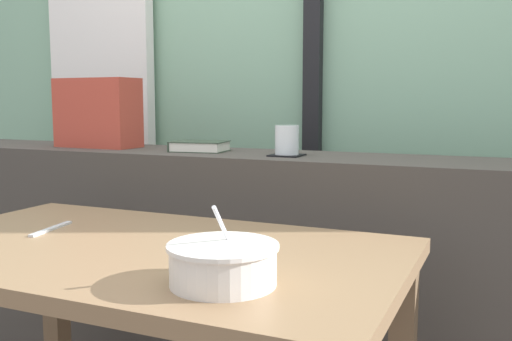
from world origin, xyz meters
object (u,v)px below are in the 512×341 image
Objects in this scene: juice_glass at (287,141)px; coaster_square at (287,155)px; closed_book at (199,146)px; throw_pillow at (98,113)px; fork_utensil at (51,229)px; breakfast_table at (142,294)px; soup_bowl at (223,265)px.

coaster_square is at bearing -104.04° from juice_glass.
throw_pillow is at bearing 179.19° from closed_book.
fork_utensil is at bearing -124.61° from juice_glass.
juice_glass is 0.55× the size of fork_utensil.
coaster_square is at bearing 45.90° from fork_utensil.
throw_pillow reaches higher than fork_utensil.
closed_book is at bearing -0.81° from throw_pillow.
coaster_square reaches higher than breakfast_table.
fork_utensil is (-0.61, 0.22, -0.03)m from soup_bowl.
juice_glass is 0.79m from throw_pillow.
closed_book is at bearing 73.67° from fork_utensil.
juice_glass is 0.29× the size of throw_pillow.
closed_book reaches higher than coaster_square.
breakfast_table is 7.02× the size of fork_utensil.
juice_glass reaches higher than soup_bowl.
juice_glass is at bearing -5.86° from closed_book.
fork_utensil is (0.37, -0.65, -0.28)m from throw_pillow.
closed_book is 1.19× the size of fork_utensil.
soup_bowl is (0.19, -0.82, -0.16)m from juice_glass.
closed_book is 1.02m from soup_bowl.
soup_bowl is at bearing -41.57° from throw_pillow.
juice_glass is at bearing 80.60° from breakfast_table.
closed_book is at bearing 174.14° from juice_glass.
throw_pillow is (-0.44, 0.01, 0.11)m from closed_book.
closed_book is (-0.23, 0.69, 0.29)m from breakfast_table.
soup_bowl is (0.53, -0.86, -0.14)m from closed_book.
throw_pillow is 1.57× the size of soup_bowl.
closed_book is 0.67m from fork_utensil.
coaster_square reaches higher than soup_bowl.
closed_book reaches higher than fork_utensil.
throw_pillow is 1.88× the size of fork_utensil.
coaster_square is 0.04m from juice_glass.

